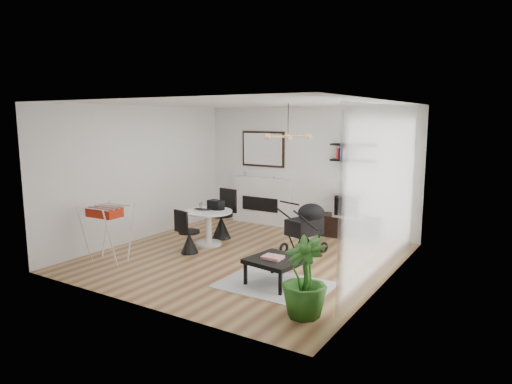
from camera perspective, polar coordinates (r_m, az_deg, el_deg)
The scene contains 25 objects.
floor at distance 8.22m, azimuth -1.51°, elevation -8.15°, with size 5.00×5.00×0.00m, color brown.
ceiling at distance 7.85m, azimuth -1.59°, elevation 11.00°, with size 5.00×5.00×0.00m, color white.
wall_back at distance 10.09m, azimuth 6.30°, elevation 2.88°, with size 5.00×5.00×0.00m, color white.
wall_left at distance 9.52m, azimuth -14.22°, elevation 2.27°, with size 5.00×5.00×0.00m, color white.
wall_right at distance 6.89m, azimuth 16.09°, elevation -0.38°, with size 5.00×5.00×0.00m, color white.
sheer_curtain at distance 7.11m, azimuth 15.76°, elevation -0.08°, with size 0.04×3.60×2.60m, color white.
fireplace at distance 10.63m, azimuth 0.71°, elevation -0.36°, with size 1.50×0.17×2.16m.
shelf_lower at distance 9.52m, azimuth 11.96°, elevation 3.87°, with size 0.90×0.25×0.04m, color black.
shelf_upper at distance 9.50m, azimuth 12.03°, elevation 5.79°, with size 0.90×0.25×0.04m, color black.
pendant_lamp at distance 7.75m, azimuth 4.02°, elevation 6.94°, with size 0.90×0.90×0.10m, color tan, non-canonical shape.
tv_console at distance 9.66m, azimuth 11.50°, elevation -4.31°, with size 1.21×0.42×0.45m, color black.
crt_tv at distance 9.55m, azimuth 11.72°, elevation -1.51°, with size 0.59×0.51×0.51m.
dining_table at distance 8.93m, azimuth -5.97°, elevation -3.80°, with size 0.93×0.93×0.68m.
laptop at distance 8.89m, azimuth -6.83°, elevation -2.25°, with size 0.34×0.22×0.03m, color black.
black_bag at distance 8.95m, azimuth -5.05°, elevation -1.62°, with size 0.31×0.19×0.19m, color black.
newspaper at distance 8.69m, azimuth -5.37°, elevation -2.56°, with size 0.34×0.28×0.01m, color beige.
drinking_glass at distance 9.19m, azimuth -6.89°, elevation -1.65°, with size 0.06×0.06×0.10m, color white.
chair_far at distance 9.44m, azimuth -4.27°, elevation -3.87°, with size 0.48×0.50×1.01m.
chair_near at distance 8.48m, azimuth -8.44°, elevation -5.88°, with size 0.41×0.42×0.82m.
drying_rack at distance 8.27m, azimuth -18.01°, elevation -4.78°, with size 0.69×0.64×0.99m.
stroller at distance 8.45m, azimuth 6.29°, elevation -4.67°, with size 0.72×0.91×1.02m.
rug at distance 6.92m, azimuth 2.32°, elevation -11.53°, with size 1.61×1.16×0.01m, color #A9A9A9.
coffee_table at distance 6.86m, azimuth 2.54°, elevation -8.62°, with size 0.86×0.86×0.39m.
magazines at distance 6.82m, azimuth 2.11°, elevation -8.16°, with size 0.29×0.23×0.04m, color red.
potted_plant at distance 5.77m, azimuth 6.07°, elevation -10.54°, with size 0.57×0.57×1.02m, color #265D1A.
Camera 1 is at (4.32, -6.55, 2.46)m, focal length 32.00 mm.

